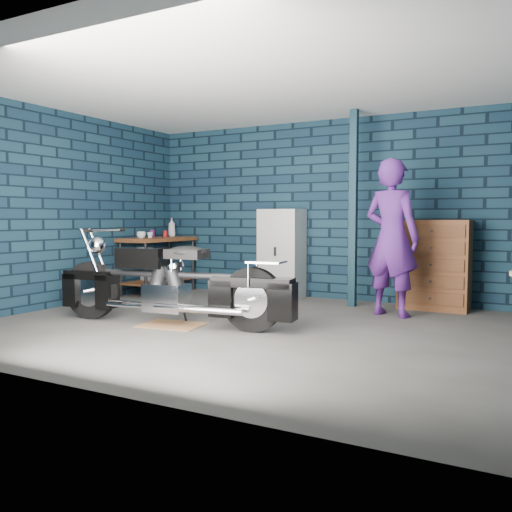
{
  "coord_description": "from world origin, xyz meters",
  "views": [
    {
      "loc": [
        2.93,
        -5.25,
        1.22
      ],
      "look_at": [
        -0.08,
        0.3,
        0.78
      ],
      "focal_mm": 38.0,
      "sensor_mm": 36.0,
      "label": 1
    }
  ],
  "objects": [
    {
      "name": "cup_a",
      "position": [
        -2.65,
        1.3,
        0.96
      ],
      "size": [
        0.14,
        0.14,
        0.11
      ],
      "primitive_type": "imported",
      "rotation": [
        0.0,
        0.0,
        -0.03
      ],
      "color": "#C3B093",
      "rests_on": "workbench"
    },
    {
      "name": "tool_chest",
      "position": [
        1.59,
        2.23,
        0.6
      ],
      "size": [
        0.9,
        0.5,
        1.2
      ],
      "primitive_type": "cube",
      "color": "brown",
      "rests_on": "ground"
    },
    {
      "name": "bottle",
      "position": [
        -2.8,
        2.28,
        1.07
      ],
      "size": [
        0.16,
        0.16,
        0.32
      ],
      "primitive_type": "imported",
      "rotation": [
        0.0,
        0.0,
        0.41
      ],
      "color": "gray",
      "rests_on": "workbench"
    },
    {
      "name": "motorcycle",
      "position": [
        -0.84,
        -0.32,
        0.55
      ],
      "size": [
        2.56,
        0.98,
        1.1
      ],
      "primitive_type": null,
      "rotation": [
        0.0,
        0.0,
        0.13
      ],
      "color": "black",
      "rests_on": "ground"
    },
    {
      "name": "support_post",
      "position": [
        0.55,
        1.95,
        1.35
      ],
      "size": [
        0.1,
        0.1,
        2.7
      ],
      "primitive_type": "cube",
      "color": "#112A36",
      "rests_on": "ground"
    },
    {
      "name": "workbench",
      "position": [
        -2.68,
        1.75,
        0.46
      ],
      "size": [
        0.6,
        1.4,
        0.91
      ],
      "primitive_type": "cube",
      "color": "brown",
      "rests_on": "ground"
    },
    {
      "name": "mug_red",
      "position": [
        -2.7,
        1.96,
        0.96
      ],
      "size": [
        0.09,
        0.09,
        0.11
      ],
      "primitive_type": "cylinder",
      "rotation": [
        0.0,
        0.0,
        0.14
      ],
      "color": "maroon",
      "rests_on": "workbench"
    },
    {
      "name": "storage_bin",
      "position": [
        -2.66,
        1.73,
        0.15
      ],
      "size": [
        0.49,
        0.35,
        0.3
      ],
      "primitive_type": "cube",
      "color": "gray",
      "rests_on": "ground"
    },
    {
      "name": "cup_b",
      "position": [
        -2.64,
        1.5,
        0.96
      ],
      "size": [
        0.13,
        0.13,
        0.09
      ],
      "primitive_type": "imported",
      "rotation": [
        0.0,
        0.0,
        0.4
      ],
      "color": "#C3B093",
      "rests_on": "workbench"
    },
    {
      "name": "mug_purple",
      "position": [
        -2.83,
        1.78,
        0.97
      ],
      "size": [
        0.11,
        0.11,
        0.12
      ],
      "primitive_type": "cylinder",
      "rotation": [
        0.0,
        0.0,
        -0.33
      ],
      "color": "#59175E",
      "rests_on": "workbench"
    },
    {
      "name": "locker",
      "position": [
        -0.68,
        2.23,
        0.68
      ],
      "size": [
        0.64,
        0.45,
        1.36
      ],
      "primitive_type": "cube",
      "color": "beige",
      "rests_on": "ground"
    },
    {
      "name": "ground",
      "position": [
        0.0,
        0.0,
        0.0
      ],
      "size": [
        6.0,
        6.0,
        0.0
      ],
      "primitive_type": "plane",
      "color": "#54514E",
      "rests_on": "ground"
    },
    {
      "name": "person",
      "position": [
        1.21,
        1.47,
        0.98
      ],
      "size": [
        0.81,
        0.64,
        1.96
      ],
      "primitive_type": "imported",
      "rotation": [
        0.0,
        0.0,
        2.88
      ],
      "color": "#501F76",
      "rests_on": "ground"
    },
    {
      "name": "drip_mat",
      "position": [
        -0.84,
        -0.32,
        0.0
      ],
      "size": [
        0.76,
        0.61,
        0.01
      ],
      "primitive_type": "cube",
      "rotation": [
        0.0,
        0.0,
        0.13
      ],
      "color": "olive",
      "rests_on": "ground"
    },
    {
      "name": "room_walls",
      "position": [
        0.0,
        0.55,
        1.9
      ],
      "size": [
        6.02,
        5.01,
        2.71
      ],
      "color": "#102335",
      "rests_on": "ground"
    }
  ]
}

